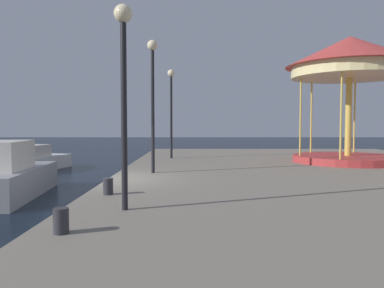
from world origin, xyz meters
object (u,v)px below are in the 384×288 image
at_px(lamp_post_near_edge, 122,69).
at_px(bollard_center, 107,186).
at_px(lamp_post_mid_promenade, 151,83).
at_px(motorboat_white, 26,162).
at_px(bollard_south, 60,221).
at_px(carousel, 348,68).
at_px(lamp_post_far_end, 170,98).
at_px(motorboat_grey, 6,177).

xyz_separation_m(lamp_post_near_edge, bollard_center, (-0.69, 1.61, -2.58)).
distance_m(lamp_post_mid_promenade, bollard_center, 5.04).
relative_size(motorboat_white, bollard_center, 15.14).
distance_m(lamp_post_mid_promenade, bollard_south, 7.87).
distance_m(motorboat_white, carousel, 16.46).
height_order(motorboat_white, lamp_post_far_end, lamp_post_far_end).
relative_size(lamp_post_near_edge, bollard_center, 10.07).
xyz_separation_m(carousel, lamp_post_far_end, (-8.02, 2.00, -1.16)).
bearing_deg(lamp_post_far_end, bollard_south, -94.44).
bearing_deg(bollard_center, carousel, 40.57).
height_order(motorboat_grey, bollard_south, motorboat_grey).
xyz_separation_m(motorboat_grey, lamp_post_mid_promenade, (4.91, 0.39, 3.19)).
xyz_separation_m(lamp_post_far_end, bollard_south, (-1.00, -12.94, -2.81)).
relative_size(motorboat_white, lamp_post_near_edge, 1.50).
bearing_deg(bollard_center, motorboat_grey, 139.23).
distance_m(bollard_center, bollard_south, 3.22).
height_order(motorboat_white, bollard_center, motorboat_white).
bearing_deg(bollard_center, lamp_post_near_edge, -66.63).
bearing_deg(lamp_post_far_end, bollard_center, -95.85).
xyz_separation_m(lamp_post_near_edge, lamp_post_mid_promenade, (-0.03, 5.66, 0.34)).
distance_m(motorboat_white, lamp_post_near_edge, 14.46).
height_order(lamp_post_far_end, bollard_south, lamp_post_far_end).
bearing_deg(lamp_post_mid_promenade, bollard_center, -99.34).
bearing_deg(lamp_post_near_edge, motorboat_white, 120.98).
bearing_deg(lamp_post_far_end, motorboat_grey, -130.87).
relative_size(motorboat_grey, lamp_post_far_end, 1.17).
bearing_deg(motorboat_white, carousel, -10.16).
height_order(lamp_post_mid_promenade, bollard_center, lamp_post_mid_promenade).
bearing_deg(motorboat_grey, lamp_post_far_end, 49.13).
bearing_deg(bollard_center, lamp_post_mid_promenade, 80.66).
xyz_separation_m(motorboat_white, carousel, (15.60, -2.79, 4.45)).
relative_size(lamp_post_mid_promenade, lamp_post_far_end, 1.04).
xyz_separation_m(motorboat_white, bollard_center, (6.58, -10.51, 0.48)).
xyz_separation_m(motorboat_grey, bollard_south, (4.24, -6.89, 0.28)).
bearing_deg(motorboat_white, motorboat_grey, -71.17).
height_order(carousel, lamp_post_near_edge, carousel).
xyz_separation_m(motorboat_white, bollard_south, (6.57, -13.74, 0.48)).
relative_size(lamp_post_near_edge, lamp_post_far_end, 0.91).
relative_size(motorboat_white, carousel, 1.08).
relative_size(motorboat_white, lamp_post_far_end, 1.37).
distance_m(motorboat_white, motorboat_grey, 7.24).
bearing_deg(lamp_post_mid_promenade, bollard_south, -95.31).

